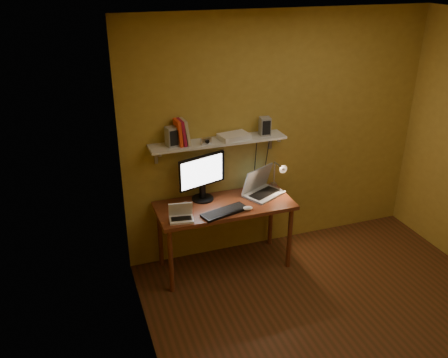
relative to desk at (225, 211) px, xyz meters
name	(u,v)px	position (x,y,z in m)	size (l,w,h in m)	color
room	(366,199)	(0.73, -1.28, 0.64)	(3.44, 3.24, 2.64)	#582B16
desk	(225,211)	(0.00, 0.00, 0.00)	(1.40, 0.60, 0.75)	brown
wall_shelf	(218,142)	(0.00, 0.19, 0.69)	(1.40, 0.25, 0.21)	silver
monitor	(202,175)	(-0.18, 0.18, 0.36)	(0.52, 0.28, 0.49)	black
laptop	(261,187)	(0.44, 0.10, 0.16)	(0.49, 0.44, 0.29)	gray
netbook	(181,215)	(-0.50, -0.16, 0.13)	(0.25, 0.20, 0.17)	white
keyboard	(225,212)	(-0.06, -0.18, 0.10)	(0.48, 0.16, 0.03)	black
mouse	(248,208)	(0.17, -0.19, 0.10)	(0.11, 0.07, 0.04)	white
desk_lamp	(279,172)	(0.66, 0.13, 0.29)	(0.09, 0.23, 0.38)	silver
speaker_left	(172,137)	(-0.47, 0.19, 0.81)	(0.11, 0.11, 0.19)	gray
speaker_right	(265,126)	(0.50, 0.19, 0.80)	(0.10, 0.10, 0.19)	gray
books	(182,132)	(-0.37, 0.20, 0.84)	(0.14, 0.18, 0.25)	#E73F18
shelf_camera	(206,141)	(-0.15, 0.13, 0.74)	(0.11, 0.06, 0.07)	silver
router	(234,136)	(0.16, 0.19, 0.74)	(0.30, 0.20, 0.05)	white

